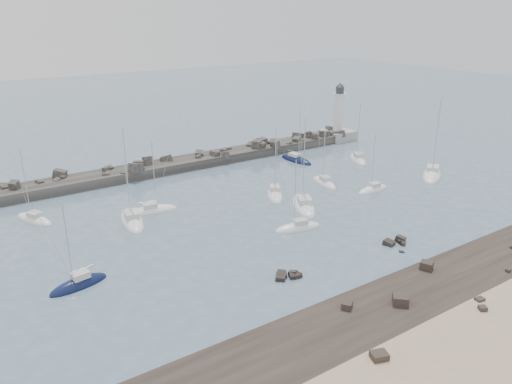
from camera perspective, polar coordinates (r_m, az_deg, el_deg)
ground at (r=70.37m, az=1.83°, el=-5.62°), size 400.00×400.00×0.00m
sand_strip at (r=51.86m, az=23.96°, el=-18.12°), size 140.00×14.00×1.00m
rock_shelf at (r=56.55m, az=15.48°, el=-13.46°), size 140.00×12.00×2.00m
rock_cluster_near at (r=61.54m, az=3.60°, el=-9.63°), size 3.49×2.58×1.33m
rock_cluster_far at (r=72.20m, az=15.52°, el=-5.66°), size 3.85×3.93×1.80m
breakwater at (r=99.12m, az=-14.26°, el=1.80°), size 115.00×7.79×5.33m
lighthouse at (r=125.72m, az=9.32°, el=7.33°), size 7.00×7.00×14.60m
sailboat_1 at (r=83.98m, az=-24.01°, el=-2.93°), size 5.42×7.99×12.22m
sailboat_2 at (r=63.15m, az=-19.59°, el=-9.98°), size 7.35×3.43×11.51m
sailboat_3 at (r=78.65m, az=-13.99°, el=-3.23°), size 4.96×10.32×15.66m
sailboat_4 at (r=81.78m, az=-11.73°, el=-2.13°), size 8.17×3.91×12.44m
sailboat_5 at (r=74.19m, az=4.80°, el=-4.14°), size 7.61×3.72×11.67m
sailboat_6 at (r=86.72m, az=2.16°, el=-0.37°), size 6.21×8.21×12.95m
sailboat_7 at (r=82.23m, az=5.46°, el=-1.64°), size 7.39×10.46×16.00m
sailboat_8 at (r=107.14m, az=4.62°, el=3.64°), size 3.53×8.92×13.70m
sailboat_9 at (r=91.68m, az=13.22°, el=0.24°), size 7.09×2.44×11.17m
sailboat_10 at (r=93.49m, az=7.81°, el=1.00°), size 3.84×7.89×12.10m
sailboat_11 at (r=102.85m, az=19.45°, el=1.81°), size 10.73×8.77×16.87m
sailboat_12 at (r=109.14m, az=11.52°, el=3.61°), size 5.99×8.42×13.14m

